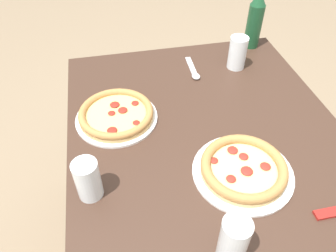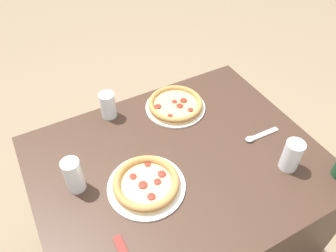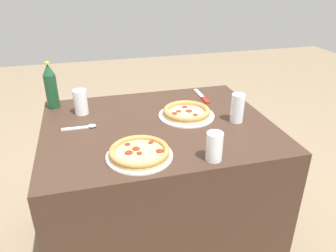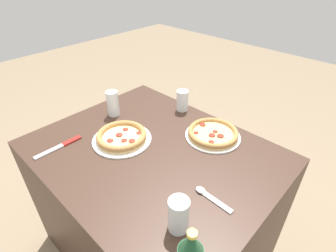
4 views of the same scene
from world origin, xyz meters
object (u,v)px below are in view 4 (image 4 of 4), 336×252
at_px(pizza_salami, 122,137).
at_px(spoon, 208,195).
at_px(glass_mango_juice, 182,102).
at_px(knife, 61,146).
at_px(glass_orange_juice, 178,216).
at_px(glass_lemonade, 113,104).
at_px(pizza_veggie, 213,134).

bearing_deg(pizza_salami, spoon, 0.43).
bearing_deg(glass_mango_juice, knife, -106.17).
xyz_separation_m(glass_orange_juice, spoon, (-0.01, 0.17, -0.05)).
height_order(glass_lemonade, spoon, glass_lemonade).
distance_m(pizza_veggie, glass_lemonade, 0.55).
bearing_deg(glass_orange_juice, spoon, 91.91).
height_order(knife, spoon, spoon).
bearing_deg(glass_mango_juice, pizza_salami, -92.73).
height_order(pizza_salami, glass_lemonade, glass_lemonade).
xyz_separation_m(pizza_veggie, knife, (-0.46, -0.54, -0.02)).
distance_m(glass_mango_juice, knife, 0.66).
xyz_separation_m(pizza_salami, knife, (-0.16, -0.22, -0.02)).
relative_size(glass_lemonade, spoon, 0.87).
xyz_separation_m(glass_lemonade, knife, (0.05, -0.34, -0.06)).
height_order(glass_lemonade, knife, glass_lemonade).
bearing_deg(glass_mango_juice, glass_lemonade, -128.57).
distance_m(glass_lemonade, spoon, 0.72).
bearing_deg(glass_orange_juice, knife, -175.02).
bearing_deg(pizza_salami, glass_mango_juice, 87.27).
bearing_deg(knife, glass_lemonade, 98.50).
bearing_deg(pizza_salami, glass_lemonade, 151.83).
relative_size(pizza_veggie, pizza_salami, 0.95).
bearing_deg(spoon, glass_mango_juice, 139.66).
bearing_deg(pizza_salami, knife, -126.19).
height_order(pizza_salami, knife, pizza_salami).
bearing_deg(glass_lemonade, glass_orange_juice, -21.42).
height_order(pizza_salami, glass_mango_juice, glass_mango_juice).
xyz_separation_m(pizza_veggie, glass_mango_juice, (-0.27, 0.09, 0.03)).
bearing_deg(knife, pizza_salami, 53.81).
bearing_deg(pizza_veggie, pizza_salami, -132.90).
distance_m(glass_lemonade, glass_orange_juice, 0.77).
bearing_deg(glass_orange_juice, glass_lemonade, 158.58).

